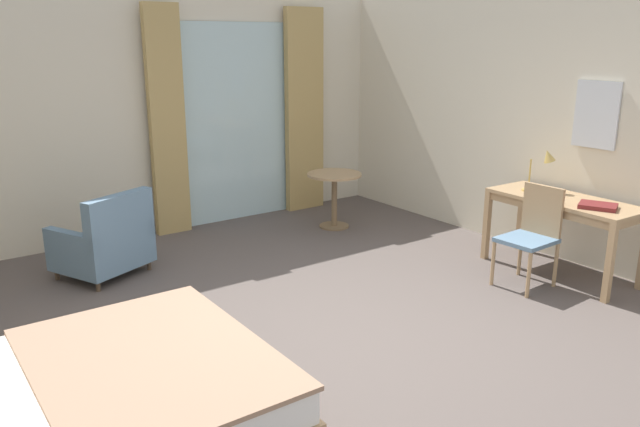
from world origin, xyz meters
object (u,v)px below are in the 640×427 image
object	(u,v)px
desk_lamp	(544,162)
round_cafe_table	(334,187)
writing_desk	(564,207)
closed_book	(598,206)
armchair_by_window	(106,243)
bed	(85,411)
desk_chair	(533,231)

from	to	relation	value
desk_lamp	round_cafe_table	size ratio (longest dim) A/B	0.65
writing_desk	round_cafe_table	size ratio (longest dim) A/B	2.16
closed_book	round_cafe_table	world-z (taller)	closed_book
closed_book	armchair_by_window	world-z (taller)	armchair_by_window
bed	desk_lamp	size ratio (longest dim) A/B	4.50
closed_book	desk_lamp	bearing A→B (deg)	53.71
desk_chair	round_cafe_table	bearing A→B (deg)	98.59
desk_chair	desk_lamp	world-z (taller)	desk_lamp
armchair_by_window	round_cafe_table	world-z (taller)	armchair_by_window
writing_desk	desk_lamp	bearing A→B (deg)	77.53
desk_chair	armchair_by_window	world-z (taller)	desk_chair
armchair_by_window	desk_chair	bearing A→B (deg)	-38.67
desk_chair	desk_lamp	xyz separation A→B (m)	(0.55, 0.32, 0.55)
desk_lamp	closed_book	world-z (taller)	desk_lamp
bed	armchair_by_window	xyz separation A→B (m)	(0.97, 2.70, 0.08)
bed	closed_book	bearing A→B (deg)	-3.36
closed_book	desk_chair	bearing A→B (deg)	111.97
writing_desk	desk_lamp	size ratio (longest dim) A/B	3.30
armchair_by_window	round_cafe_table	distance (m)	2.85
desk_lamp	closed_book	size ratio (longest dim) A/B	1.39
writing_desk	armchair_by_window	bearing A→B (deg)	145.29
round_cafe_table	armchair_by_window	bearing A→B (deg)	-179.75
writing_desk	closed_book	xyz separation A→B (m)	(-0.08, -0.40, 0.11)
bed	writing_desk	distance (m)	4.71
desk_chair	writing_desk	bearing A→B (deg)	1.34
desk_lamp	armchair_by_window	distance (m)	4.48
writing_desk	desk_chair	distance (m)	0.51
writing_desk	desk_chair	bearing A→B (deg)	-178.66
bed	armchair_by_window	distance (m)	2.87
closed_book	round_cafe_table	xyz separation A→B (m)	(-0.80, 2.99, -0.29)
writing_desk	desk_lamp	distance (m)	0.51
bed	round_cafe_table	distance (m)	4.69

